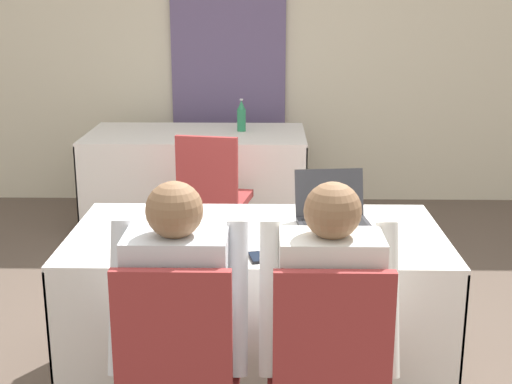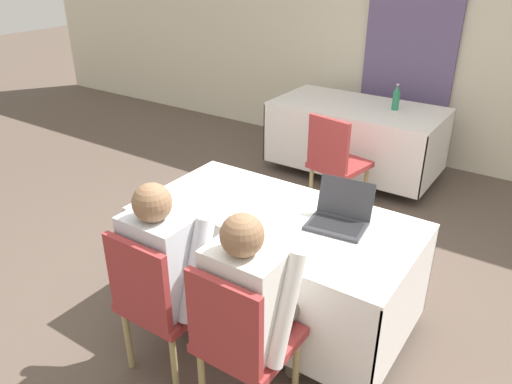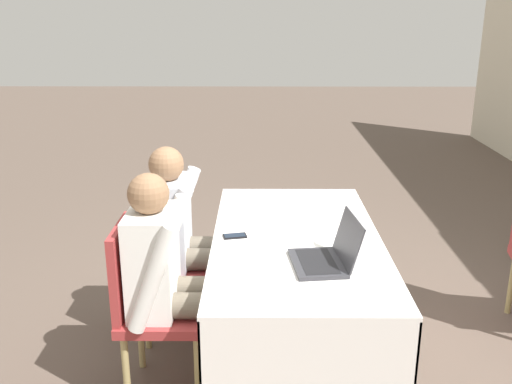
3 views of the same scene
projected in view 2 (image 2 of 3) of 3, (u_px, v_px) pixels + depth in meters
The scene contains 14 objects.
ground_plane at pixel (274, 314), 3.32m from camera, with size 24.00×24.00×0.00m, color brown.
wall_back at pixel (442, 38), 5.05m from camera, with size 12.00×0.06×2.70m.
curtain_panel at pixel (411, 38), 5.16m from camera, with size 0.97×0.04×2.65m.
conference_table_near at pixel (276, 241), 3.06m from camera, with size 1.68×0.89×0.75m.
conference_table_far at pixel (357, 122), 5.08m from camera, with size 1.68×0.89×0.75m.
laptop at pixel (339, 217), 2.88m from camera, with size 0.36×0.33×0.24m.
cell_phone at pixel (246, 240), 2.73m from camera, with size 0.09×0.14×0.01m.
paper_beside_laptop at pixel (291, 212), 3.02m from camera, with size 0.22×0.31×0.00m.
water_bottle at pixel (396, 98), 4.83m from camera, with size 0.07×0.07×0.25m.
chair_near_left at pixel (158, 298), 2.67m from camera, with size 0.44×0.44×0.91m.
chair_near_right at pixel (240, 338), 2.40m from camera, with size 0.44×0.44×0.91m.
chair_far_spare at pixel (335, 160), 4.37m from camera, with size 0.51×0.51×0.91m.
person_checkered_shirt at pixel (169, 264), 2.68m from camera, with size 0.50×0.52×1.17m.
person_white_shirt at pixel (252, 300), 2.41m from camera, with size 0.50×0.52×1.17m.
Camera 2 is at (1.36, -2.23, 2.21)m, focal length 35.00 mm.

